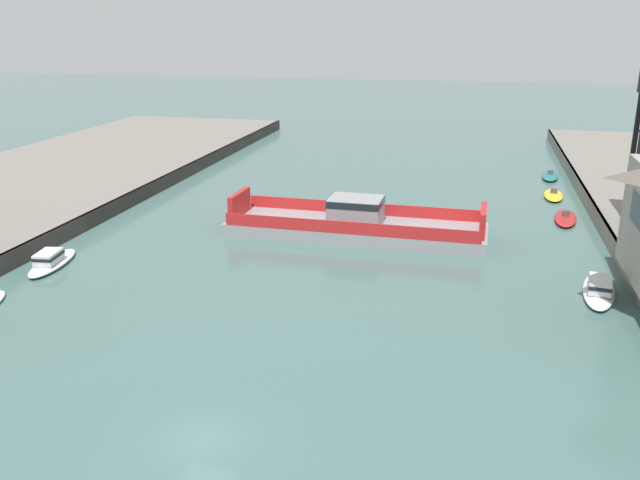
{
  "coord_description": "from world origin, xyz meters",
  "views": [
    {
      "loc": [
        11.22,
        -24.34,
        18.23
      ],
      "look_at": [
        0.0,
        23.87,
        2.0
      ],
      "focal_mm": 37.43,
      "sensor_mm": 36.0,
      "label": 1
    }
  ],
  "objects_px": {
    "moored_boat_near_left": "(599,288)",
    "moored_boat_near_right": "(553,195)",
    "moored_boat_far_left": "(550,176)",
    "moored_boat_mid_right": "(51,261)",
    "moored_boat_far_right": "(565,218)",
    "chain_ferry": "(356,224)"
  },
  "relations": [
    {
      "from": "moored_boat_mid_right",
      "to": "moored_boat_far_right",
      "type": "distance_m",
      "value": 46.51
    },
    {
      "from": "moored_boat_mid_right",
      "to": "moored_boat_far_right",
      "type": "bearing_deg",
      "value": 29.0
    },
    {
      "from": "moored_boat_near_right",
      "to": "moored_boat_far_left",
      "type": "relative_size",
      "value": 1.03
    },
    {
      "from": "moored_boat_near_right",
      "to": "moored_boat_far_left",
      "type": "xyz_separation_m",
      "value": [
        0.51,
        9.71,
        0.02
      ]
    },
    {
      "from": "moored_boat_near_right",
      "to": "moored_boat_far_right",
      "type": "distance_m",
      "value": 9.09
    },
    {
      "from": "moored_boat_near_left",
      "to": "moored_boat_far_left",
      "type": "distance_m",
      "value": 37.7
    },
    {
      "from": "moored_boat_near_right",
      "to": "moored_boat_mid_right",
      "type": "xyz_separation_m",
      "value": [
        -40.42,
        -31.64,
        0.24
      ]
    },
    {
      "from": "chain_ferry",
      "to": "moored_boat_far_left",
      "type": "height_order",
      "value": "chain_ferry"
    },
    {
      "from": "moored_boat_far_left",
      "to": "moored_boat_near_left",
      "type": "bearing_deg",
      "value": -90.15
    },
    {
      "from": "moored_boat_near_left",
      "to": "moored_boat_near_right",
      "type": "xyz_separation_m",
      "value": [
        -0.41,
        28.0,
        -0.25
      ]
    },
    {
      "from": "moored_boat_far_left",
      "to": "moored_boat_far_right",
      "type": "relative_size",
      "value": 0.87
    },
    {
      "from": "moored_boat_mid_right",
      "to": "moored_boat_far_right",
      "type": "xyz_separation_m",
      "value": [
        40.67,
        22.55,
        -0.25
      ]
    },
    {
      "from": "chain_ferry",
      "to": "moored_boat_far_left",
      "type": "xyz_separation_m",
      "value": [
        19.15,
        28.08,
        -0.79
      ]
    },
    {
      "from": "moored_boat_far_left",
      "to": "moored_boat_far_right",
      "type": "distance_m",
      "value": 18.8
    },
    {
      "from": "chain_ferry",
      "to": "moored_boat_near_right",
      "type": "xyz_separation_m",
      "value": [
        18.64,
        18.38,
        -0.81
      ]
    },
    {
      "from": "moored_boat_near_left",
      "to": "moored_boat_far_right",
      "type": "height_order",
      "value": "moored_boat_near_left"
    },
    {
      "from": "chain_ferry",
      "to": "moored_boat_near_right",
      "type": "relative_size",
      "value": 3.92
    },
    {
      "from": "chain_ferry",
      "to": "moored_boat_near_left",
      "type": "xyz_separation_m",
      "value": [
        19.05,
        -9.62,
        -0.56
      ]
    },
    {
      "from": "moored_boat_near_left",
      "to": "moored_boat_near_right",
      "type": "relative_size",
      "value": 1.32
    },
    {
      "from": "moored_boat_near_left",
      "to": "moored_boat_far_left",
      "type": "xyz_separation_m",
      "value": [
        0.1,
        37.7,
        -0.23
      ]
    },
    {
      "from": "moored_boat_near_left",
      "to": "moored_boat_mid_right",
      "type": "relative_size",
      "value": 1.12
    },
    {
      "from": "moored_boat_far_left",
      "to": "chain_ferry",
      "type": "bearing_deg",
      "value": -124.3
    }
  ]
}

